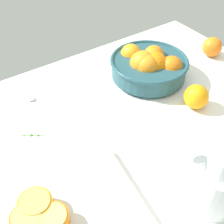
% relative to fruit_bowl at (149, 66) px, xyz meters
% --- Properties ---
extents(ground_plane, '(1.28, 0.88, 0.03)m').
position_rel_fruit_bowl_xyz_m(ground_plane, '(-0.26, -0.17, -0.06)').
color(ground_plane, white).
extents(fruit_bowl, '(0.26, 0.26, 0.11)m').
position_rel_fruit_bowl_xyz_m(fruit_bowl, '(0.00, 0.00, 0.00)').
color(fruit_bowl, '#234C56').
rests_on(fruit_bowl, ground_plane).
extents(juice_pitcher, '(0.16, 0.13, 0.17)m').
position_rel_fruit_bowl_xyz_m(juice_pitcher, '(-0.18, -0.45, 0.01)').
color(juice_pitcher, white).
rests_on(juice_pitcher, ground_plane).
extents(cutting_board, '(0.35, 0.29, 0.02)m').
position_rel_fruit_bowl_xyz_m(cutting_board, '(-0.47, -0.30, -0.04)').
color(cutting_board, beige).
rests_on(cutting_board, ground_plane).
extents(orange_half_0, '(0.07, 0.07, 0.04)m').
position_rel_fruit_bowl_xyz_m(orange_half_0, '(-0.51, -0.31, -0.01)').
color(orange_half_0, orange).
rests_on(orange_half_0, cutting_board).
extents(orange_half_1, '(0.07, 0.07, 0.04)m').
position_rel_fruit_bowl_xyz_m(orange_half_1, '(-0.56, -0.29, -0.01)').
color(orange_half_1, orange).
rests_on(orange_half_1, cutting_board).
extents(orange_half_2, '(0.07, 0.07, 0.04)m').
position_rel_fruit_bowl_xyz_m(orange_half_2, '(-0.53, -0.27, -0.01)').
color(orange_half_2, orange).
rests_on(orange_half_2, cutting_board).
extents(loose_orange_0, '(0.07, 0.07, 0.07)m').
position_rel_fruit_bowl_xyz_m(loose_orange_0, '(0.29, -0.02, -0.01)').
color(loose_orange_0, orange).
rests_on(loose_orange_0, ground_plane).
extents(loose_orange_2, '(0.08, 0.08, 0.08)m').
position_rel_fruit_bowl_xyz_m(loose_orange_2, '(0.02, -0.20, -0.01)').
color(loose_orange_2, orange).
rests_on(loose_orange_2, ground_plane).
extents(spoon, '(0.06, 0.13, 0.01)m').
position_rel_fruit_bowl_xyz_m(spoon, '(-0.39, 0.14, -0.04)').
color(spoon, silver).
rests_on(spoon, ground_plane).
extents(herb_sprig_0, '(0.06, 0.05, 0.01)m').
position_rel_fruit_bowl_xyz_m(herb_sprig_0, '(-0.44, -0.03, -0.05)').
color(herb_sprig_0, '#538640').
rests_on(herb_sprig_0, ground_plane).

